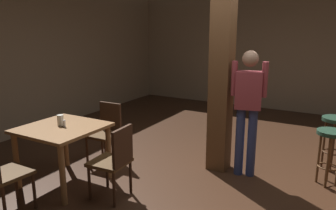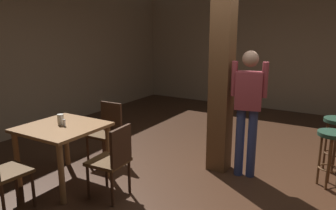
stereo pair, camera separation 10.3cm
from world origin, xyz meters
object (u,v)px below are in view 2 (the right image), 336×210
Objects in this scene: standing_person at (248,105)px; bar_stool_near at (331,145)px; dining_table at (63,135)px; chair_east at (113,158)px; napkin_cup at (61,119)px; salt_shaker at (64,123)px; chair_north at (107,129)px; chair_south at (0,170)px.

standing_person is 2.34× the size of bar_stool_near.
chair_east reaches higher than dining_table.
napkin_cup is at bearing 148.69° from dining_table.
salt_shaker is at bearing -144.07° from standing_person.
dining_table is at bearing -173.58° from salt_shaker.
chair_east reaches higher than salt_shaker.
standing_person is (2.03, 1.38, 0.16)m from napkin_cup.
chair_north is 1.21× the size of bar_stool_near.
salt_shaker is at bearing -87.84° from chair_north.
standing_person is (1.98, 1.41, 0.36)m from dining_table.
dining_table is at bearing -31.31° from napkin_cup.
chair_east reaches higher than bar_stool_near.
chair_south is 6.47× the size of napkin_cup.
napkin_cup reaches higher than chair_south.
napkin_cup reaches higher than salt_shaker.
standing_person reaches higher than chair_south.
dining_table is 0.21m from napkin_cup.
dining_table is at bearing -179.39° from chair_east.
chair_north reaches higher than salt_shaker.
bar_stool_near is at bearing 15.36° from chair_north.
chair_south reaches higher than dining_table.
chair_north is 9.93× the size of salt_shaker.
bar_stool_near is (2.99, 0.82, 0.05)m from chair_north.
chair_south reaches higher than bar_stool_near.
napkin_cup reaches higher than chair_north.
chair_south is 9.93× the size of salt_shaker.
chair_east is 1.88m from standing_person.
chair_north is 0.87m from napkin_cup.
standing_person is at bearing 35.43° from dining_table.
chair_north is (-0.82, 0.82, 0.00)m from chair_east.
chair_east is at bearing -45.12° from chair_north.
chair_east is 9.93× the size of salt_shaker.
chair_north is (0.01, 0.83, -0.14)m from dining_table.
chair_south is (-0.01, -0.87, -0.14)m from dining_table.
napkin_cup is (-0.04, 0.90, 0.34)m from chair_south.
dining_table is at bearing -90.79° from chair_north.
chair_south is at bearing -133.80° from chair_east.
bar_stool_near is at bearing 28.86° from dining_table.
salt_shaker is (0.04, 0.00, 0.18)m from dining_table.
chair_east is 1.22m from chair_south.
chair_east is at bearing 46.20° from chair_south.
chair_east is 1.21× the size of bar_stool_near.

